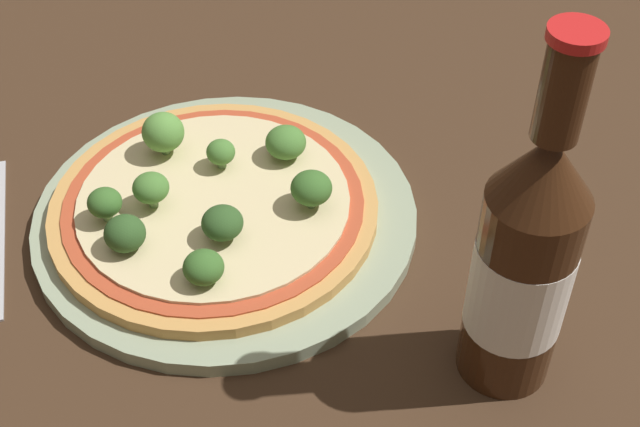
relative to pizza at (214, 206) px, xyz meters
The scene contains 13 objects.
ground_plane 0.03m from the pizza, 65.30° to the left, with size 3.00×3.00×0.00m, color #3D2819.
plate 0.02m from the pizza, 21.86° to the left, with size 0.29×0.29×0.01m.
pizza is the anchor object (origin of this frame).
broccoli_floret_0 0.07m from the pizza, 138.85° to the left, with size 0.03×0.03×0.04m.
broccoli_floret_1 0.05m from the pizza, 159.59° to the right, with size 0.03×0.03×0.03m.
broccoli_floret_2 0.05m from the pizza, 63.78° to the right, with size 0.03×0.03×0.03m.
broccoli_floret_3 0.08m from the pizza, ahead, with size 0.03×0.03×0.03m.
broccoli_floret_4 0.04m from the pizza, 95.36° to the left, with size 0.02×0.02×0.02m.
broccoli_floret_5 0.08m from the pizza, 127.30° to the right, with size 0.03×0.03×0.03m.
broccoli_floret_6 0.08m from the pizza, 152.64° to the right, with size 0.03×0.03×0.03m.
broccoli_floret_7 0.08m from the pizza, 53.85° to the left, with size 0.03×0.03×0.03m.
broccoli_floret_8 0.08m from the pizza, 77.99° to the right, with size 0.03×0.03×0.02m.
beer_bottle 0.25m from the pizza, 22.38° to the right, with size 0.06×0.06×0.26m.
Camera 1 is at (0.16, -0.48, 0.48)m, focal length 50.00 mm.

